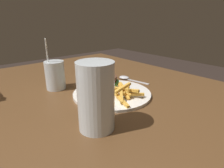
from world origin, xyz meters
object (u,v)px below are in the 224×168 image
at_px(juice_glass, 55,76).
at_px(meal_plate_near, 107,86).
at_px(beer_glass, 96,98).
at_px(spoon, 126,78).

bearing_deg(juice_glass, meal_plate_near, -143.76).
distance_m(beer_glass, juice_glass, 0.33).
height_order(meal_plate_near, beer_glass, beer_glass).
bearing_deg(meal_plate_near, spoon, -67.20).
bearing_deg(beer_glass, spoon, -55.23).
distance_m(beer_glass, spoon, 0.41).
xyz_separation_m(meal_plate_near, spoon, (0.07, -0.16, -0.02)).
relative_size(beer_glass, spoon, 1.15).
relative_size(juice_glass, spoon, 1.30).
relative_size(meal_plate_near, spoon, 1.86).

